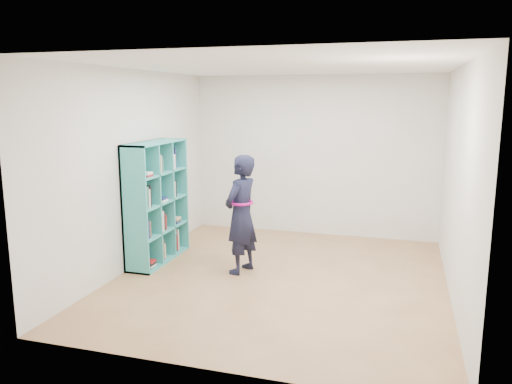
% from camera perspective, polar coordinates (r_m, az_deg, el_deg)
% --- Properties ---
extents(floor, '(4.50, 4.50, 0.00)m').
position_cam_1_polar(floor, '(6.37, 2.77, -9.85)').
color(floor, '#926342').
rests_on(floor, ground).
extents(ceiling, '(4.50, 4.50, 0.00)m').
position_cam_1_polar(ceiling, '(5.97, 3.00, 14.20)').
color(ceiling, white).
rests_on(ceiling, wall_back).
extents(wall_left, '(0.02, 4.50, 2.60)m').
position_cam_1_polar(wall_left, '(6.79, -13.77, 2.48)').
color(wall_left, beige).
rests_on(wall_left, floor).
extents(wall_right, '(0.02, 4.50, 2.60)m').
position_cam_1_polar(wall_right, '(5.90, 22.11, 0.80)').
color(wall_right, beige).
rests_on(wall_right, floor).
extents(wall_back, '(4.00, 0.02, 2.60)m').
position_cam_1_polar(wall_back, '(8.22, 6.62, 4.10)').
color(wall_back, beige).
rests_on(wall_back, floor).
extents(wall_front, '(4.00, 0.02, 2.60)m').
position_cam_1_polar(wall_front, '(3.93, -4.95, -3.09)').
color(wall_front, beige).
rests_on(wall_front, floor).
extents(bookshelf, '(0.36, 1.24, 1.66)m').
position_cam_1_polar(bookshelf, '(6.99, -11.47, -1.26)').
color(bookshelf, teal).
rests_on(bookshelf, floor).
extents(person, '(0.51, 0.64, 1.54)m').
position_cam_1_polar(person, '(6.38, -1.72, -2.56)').
color(person, black).
rests_on(person, floor).
extents(smartphone, '(0.04, 0.10, 0.13)m').
position_cam_1_polar(smartphone, '(6.52, -2.34, -1.39)').
color(smartphone, silver).
rests_on(smartphone, person).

